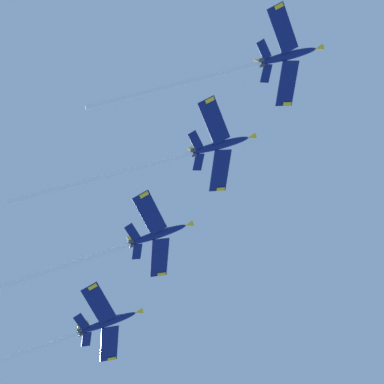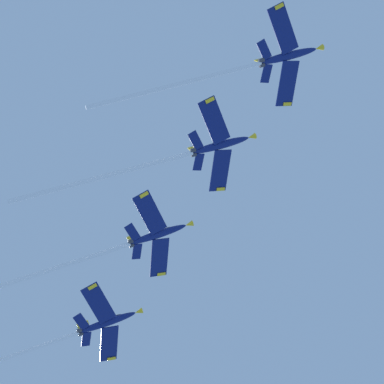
# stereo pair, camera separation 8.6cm
# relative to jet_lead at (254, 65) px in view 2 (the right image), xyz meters

# --- Properties ---
(jet_lead) EXTENTS (19.70, 43.89, 17.48)m
(jet_lead) POSITION_rel_jet_lead_xyz_m (0.00, 0.00, 0.00)
(jet_lead) COLOR navy
(jet_second) EXTENTS (19.79, 45.32, 17.92)m
(jet_second) POSITION_rel_jet_lead_xyz_m (-17.10, -13.43, -5.91)
(jet_second) COLOR navy
(jet_third) EXTENTS (19.69, 47.73, 19.24)m
(jet_third) POSITION_rel_jet_lead_xyz_m (-35.63, -25.87, -11.33)
(jet_third) COLOR navy
(jet_fourth) EXTENTS (19.78, 47.08, 19.08)m
(jet_fourth) POSITION_rel_jet_lead_xyz_m (-52.53, -32.47, -16.79)
(jet_fourth) COLOR navy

